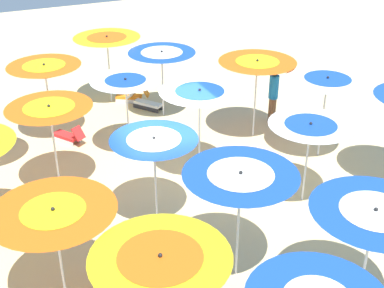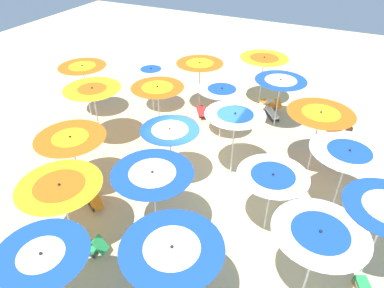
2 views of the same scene
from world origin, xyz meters
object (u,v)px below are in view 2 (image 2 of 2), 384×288
(beach_umbrella_10, at_px, (200,67))
(beach_umbrella_17, at_px, (320,118))
(beach_umbrella_0, at_px, (83,70))
(beach_umbrella_14, at_px, (319,238))
(beach_umbrella_4, at_px, (43,261))
(beach_umbrella_11, at_px, (222,94))
(beach_umbrella_16, at_px, (280,84))
(beach_umbrella_2, at_px, (71,142))
(beach_umbrella_12, at_px, (235,118))
(beach_umbrella_15, at_px, (264,61))
(beach_umbrella_18, at_px, (348,156))
(lounger_1, at_px, (271,112))
(beach_umbrella_1, at_px, (93,93))
(beach_umbrella_13, at_px, (272,179))
(lounger_5, at_px, (201,111))
(beachgoer_0, at_px, (344,147))
(beach_umbrella_5, at_px, (151,72))
(lounger_4, at_px, (86,245))
(beach_umbrella_8, at_px, (153,178))
(beach_umbrella_9, at_px, (172,252))
(lounger_0, at_px, (93,200))
(lounger_2, at_px, (270,104))
(beach_umbrella_3, at_px, (60,190))
(beach_umbrella_7, at_px, (170,135))

(beach_umbrella_10, distance_m, beach_umbrella_17, 6.10)
(beach_umbrella_0, height_order, beach_umbrella_14, beach_umbrella_0)
(beach_umbrella_4, height_order, beach_umbrella_11, beach_umbrella_4)
(beach_umbrella_16, bearing_deg, beach_umbrella_2, -124.23)
(beach_umbrella_12, height_order, beach_umbrella_15, beach_umbrella_12)
(beach_umbrella_18, distance_m, lounger_1, 6.43)
(beach_umbrella_1, relative_size, beach_umbrella_13, 1.16)
(lounger_5, bearing_deg, beach_umbrella_0, 82.35)
(beach_umbrella_14, xyz_separation_m, beachgoer_0, (0.19, 5.89, -1.24))
(beach_umbrella_13, bearing_deg, beach_umbrella_16, 102.10)
(beach_umbrella_5, relative_size, beach_umbrella_11, 0.94)
(beach_umbrella_16, distance_m, lounger_4, 9.68)
(beach_umbrella_15, bearing_deg, beach_umbrella_4, -94.11)
(beach_umbrella_0, xyz_separation_m, beach_umbrella_18, (10.94, -1.52, -0.09))
(beach_umbrella_13, xyz_separation_m, lounger_4, (-4.31, -2.99, -1.72))
(beach_umbrella_8, bearing_deg, lounger_5, 104.25)
(beach_umbrella_4, height_order, lounger_4, beach_umbrella_4)
(lounger_1, distance_m, lounger_5, 3.25)
(beach_umbrella_12, distance_m, beach_umbrella_14, 5.13)
(beach_umbrella_8, bearing_deg, beach_umbrella_9, -49.44)
(beach_umbrella_0, height_order, beach_umbrella_18, beach_umbrella_0)
(beach_umbrella_11, height_order, beach_umbrella_15, beach_umbrella_15)
(lounger_4, bearing_deg, beach_umbrella_0, -55.76)
(beach_umbrella_14, height_order, lounger_0, beach_umbrella_14)
(lounger_2, bearing_deg, beach_umbrella_13, 133.41)
(beach_umbrella_3, bearing_deg, beach_umbrella_16, 68.11)
(beach_umbrella_8, bearing_deg, beach_umbrella_3, -149.32)
(beachgoer_0, bearing_deg, lounger_2, -8.33)
(beach_umbrella_10, distance_m, beach_umbrella_12, 4.96)
(beach_umbrella_8, height_order, beach_umbrella_16, beach_umbrella_8)
(beach_umbrella_3, xyz_separation_m, beach_umbrella_15, (2.35, 10.71, 0.16))
(lounger_4, bearing_deg, lounger_2, -107.07)
(beach_umbrella_11, distance_m, beach_umbrella_13, 5.14)
(beach_umbrella_12, relative_size, lounger_4, 2.01)
(beach_umbrella_16, xyz_separation_m, beach_umbrella_17, (1.94, -2.52, 0.17))
(lounger_4, height_order, lounger_5, lounger_4)
(beach_umbrella_5, bearing_deg, lounger_4, -72.30)
(beach_umbrella_5, height_order, beach_umbrella_13, beach_umbrella_5)
(beach_umbrella_13, bearing_deg, beachgoer_0, 67.78)
(beach_umbrella_5, height_order, lounger_2, beach_umbrella_5)
(lounger_4, distance_m, lounger_5, 8.44)
(beach_umbrella_2, relative_size, beach_umbrella_5, 1.04)
(beach_umbrella_12, bearing_deg, beach_umbrella_2, -143.69)
(beach_umbrella_5, height_order, beach_umbrella_9, beach_umbrella_9)
(beach_umbrella_4, xyz_separation_m, beach_umbrella_13, (3.44, 4.84, -0.29))
(beach_umbrella_7, distance_m, beach_umbrella_9, 4.82)
(beach_umbrella_13, bearing_deg, lounger_0, -164.80)
(beach_umbrella_9, height_order, lounger_2, beach_umbrella_9)
(beach_umbrella_10, distance_m, beach_umbrella_18, 7.92)
(beach_umbrella_11, relative_size, lounger_5, 2.12)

